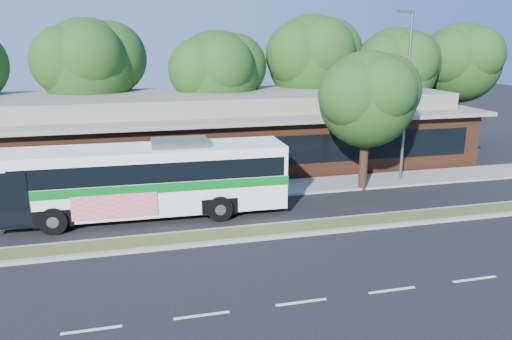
{
  "coord_description": "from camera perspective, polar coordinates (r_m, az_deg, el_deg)",
  "views": [
    {
      "loc": [
        -4.63,
        -17.68,
        7.6
      ],
      "look_at": [
        0.66,
        3.11,
        2.0
      ],
      "focal_mm": 35.0,
      "sensor_mm": 36.0,
      "label": 1
    }
  ],
  "objects": [
    {
      "name": "transit_bus",
      "position": [
        22.22,
        -12.32,
        -0.56
      ],
      "size": [
        12.27,
        3.07,
        3.42
      ],
      "rotation": [
        0.0,
        0.0,
        -0.02
      ],
      "color": "white",
      "rests_on": "ground"
    },
    {
      "name": "tree_bg_b",
      "position": [
        33.91,
        -17.92,
        11.48
      ],
      "size": [
        6.69,
        6.0,
        9.0
      ],
      "color": "black",
      "rests_on": "ground"
    },
    {
      "name": "sidewalk_tree",
      "position": [
        26.16,
        13.17,
        8.17
      ],
      "size": [
        5.41,
        4.85,
        7.14
      ],
      "color": "black",
      "rests_on": "ground"
    },
    {
      "name": "median_strip",
      "position": [
        20.3,
        -0.06,
        -7.13
      ],
      "size": [
        26.0,
        1.1,
        0.15
      ],
      "primitive_type": "cube",
      "color": "#515926",
      "rests_on": "ground"
    },
    {
      "name": "sidewalk",
      "position": [
        25.65,
        -3.25,
        -2.49
      ],
      "size": [
        44.0,
        2.6,
        0.12
      ],
      "primitive_type": "cube",
      "color": "gray",
      "rests_on": "ground"
    },
    {
      "name": "tree_bg_f",
      "position": [
        42.12,
        22.71,
        11.43
      ],
      "size": [
        6.69,
        6.0,
        8.92
      ],
      "color": "black",
      "rests_on": "ground"
    },
    {
      "name": "tree_bg_d",
      "position": [
        36.29,
        7.02,
        12.66
      ],
      "size": [
        6.91,
        6.2,
        9.37
      ],
      "color": "black",
      "rests_on": "ground"
    },
    {
      "name": "tree_bg_e",
      "position": [
        37.99,
        16.15,
        11.27
      ],
      "size": [
        6.47,
        5.8,
        8.5
      ],
      "color": "black",
      "rests_on": "ground"
    },
    {
      "name": "ground",
      "position": [
        19.79,
        0.37,
        -7.95
      ],
      "size": [
        120.0,
        120.0,
        0.0
      ],
      "primitive_type": "plane",
      "color": "black",
      "rests_on": "ground"
    },
    {
      "name": "plaza_building",
      "position": [
        31.49,
        -5.63,
        4.55
      ],
      "size": [
        33.2,
        11.2,
        4.45
      ],
      "color": "#522B1A",
      "rests_on": "ground"
    },
    {
      "name": "tree_bg_c",
      "position": [
        33.42,
        -3.93,
        11.15
      ],
      "size": [
        6.24,
        5.6,
        8.26
      ],
      "color": "black",
      "rests_on": "ground"
    },
    {
      "name": "lamp_post",
      "position": [
        27.74,
        16.76,
        8.44
      ],
      "size": [
        0.93,
        0.18,
        9.07
      ],
      "color": "slate",
      "rests_on": "ground"
    }
  ]
}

